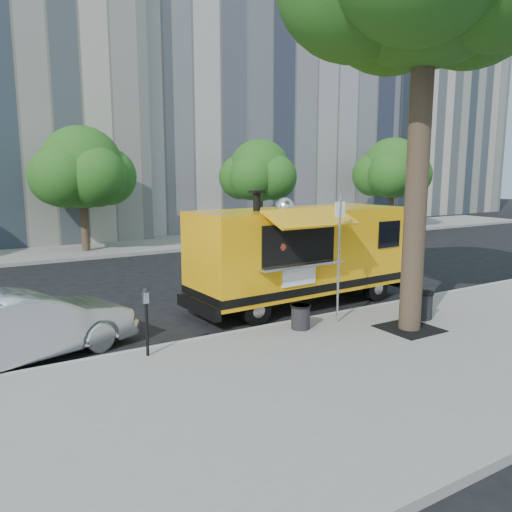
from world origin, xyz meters
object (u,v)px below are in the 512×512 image
(sedan, at_px, (26,326))
(trash_bin_right, at_px, (301,316))
(sign_post, at_px, (339,251))
(parking_meter, at_px, (146,314))
(far_tree_c, at_px, (260,171))
(far_tree_d, at_px, (393,168))
(far_tree_b, at_px, (82,168))
(food_truck, at_px, (299,252))
(trash_bin_left, at_px, (422,304))

(sedan, bearing_deg, trash_bin_right, -121.73)
(sign_post, relative_size, sedan, 0.72)
(sign_post, xyz_separation_m, parking_meter, (-4.55, 0.20, -0.87))
(far_tree_c, height_order, far_tree_d, far_tree_d)
(far_tree_b, height_order, food_truck, far_tree_b)
(far_tree_c, bearing_deg, trash_bin_left, -107.02)
(trash_bin_right, bearing_deg, far_tree_c, 61.71)
(far_tree_c, xyz_separation_m, far_tree_d, (10.00, 0.20, 0.17))
(sign_post, distance_m, food_truck, 2.19)
(food_truck, xyz_separation_m, trash_bin_right, (-1.46, -2.08, -1.04))
(parking_meter, relative_size, food_truck, 0.21)
(food_truck, distance_m, trash_bin_left, 3.45)
(sedan, distance_m, trash_bin_right, 5.68)
(food_truck, relative_size, trash_bin_right, 11.78)
(food_truck, bearing_deg, trash_bin_right, -127.82)
(far_tree_b, distance_m, far_tree_d, 19.00)
(far_tree_d, height_order, trash_bin_right, far_tree_d)
(far_tree_d, height_order, sign_post, far_tree_d)
(far_tree_b, distance_m, far_tree_c, 9.01)
(far_tree_b, height_order, sign_post, far_tree_b)
(far_tree_d, bearing_deg, food_truck, -143.11)
(far_tree_c, xyz_separation_m, sedan, (-12.96, -12.40, -3.03))
(sign_post, height_order, parking_meter, sign_post)
(far_tree_d, bearing_deg, trash_bin_right, -141.09)
(far_tree_d, height_order, sedan, far_tree_d)
(sign_post, xyz_separation_m, trash_bin_right, (-1.04, 0.03, -1.40))
(far_tree_b, xyz_separation_m, far_tree_c, (9.00, -0.30, -0.12))
(sign_post, relative_size, trash_bin_left, 4.58)
(far_tree_c, height_order, sedan, far_tree_c)
(parking_meter, height_order, food_truck, food_truck)
(far_tree_c, xyz_separation_m, trash_bin_left, (-4.52, -14.78, -3.22))
(food_truck, distance_m, trash_bin_right, 2.75)
(trash_bin_left, bearing_deg, far_tree_d, 45.89)
(sign_post, height_order, sedan, sign_post)
(trash_bin_right, bearing_deg, far_tree_d, 38.91)
(trash_bin_right, bearing_deg, far_tree_b, 96.07)
(far_tree_d, xyz_separation_m, sedan, (-22.96, -12.60, -3.20))
(far_tree_b, xyz_separation_m, trash_bin_left, (4.48, -15.08, -3.33))
(far_tree_d, bearing_deg, trash_bin_left, -134.11)
(far_tree_c, bearing_deg, far_tree_b, 178.09)
(far_tree_b, relative_size, far_tree_d, 0.97)
(sign_post, relative_size, food_truck, 0.46)
(far_tree_c, distance_m, trash_bin_right, 16.14)
(far_tree_d, bearing_deg, sedan, -151.24)
(food_truck, height_order, sedan, food_truck)
(parking_meter, bearing_deg, sign_post, -2.52)
(sedan, bearing_deg, far_tree_b, -33.57)
(far_tree_d, relative_size, sedan, 1.35)
(parking_meter, bearing_deg, far_tree_b, 81.90)
(sedan, bearing_deg, parking_meter, -140.79)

